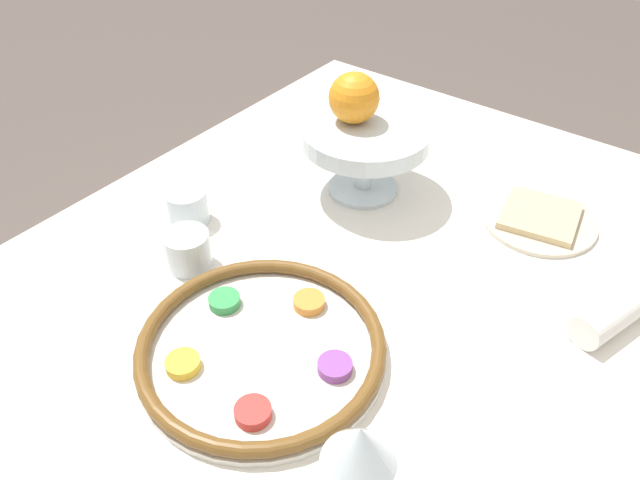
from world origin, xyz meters
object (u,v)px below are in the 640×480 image
at_px(fruit_stand, 365,140).
at_px(orange_fruit, 354,98).
at_px(wine_glass, 359,449).
at_px(cup_mid, 187,206).
at_px(seder_plate, 261,347).
at_px(napkin_roll, 622,306).
at_px(cup_far, 379,131).
at_px(bread_plate, 539,219).
at_px(cup_near, 188,250).

xyz_separation_m(fruit_stand, orange_fruit, (0.00, 0.03, 0.07)).
bearing_deg(wine_glass, cup_mid, 64.90).
relative_size(seder_plate, wine_glass, 2.46).
height_order(fruit_stand, napkin_roll, fruit_stand).
relative_size(napkin_roll, cup_far, 2.64).
distance_m(bread_plate, cup_mid, 0.59).
bearing_deg(seder_plate, wine_glass, -112.94).
height_order(fruit_stand, orange_fruit, orange_fruit).
xyz_separation_m(wine_glass, napkin_roll, (0.44, -0.14, -0.07)).
distance_m(fruit_stand, bread_plate, 0.32).
xyz_separation_m(orange_fruit, cup_mid, (-0.26, 0.15, -0.14)).
bearing_deg(cup_mid, cup_near, -133.06).
bearing_deg(orange_fruit, wine_glass, -144.44).
bearing_deg(cup_far, orange_fruit, -165.86).
height_order(orange_fruit, cup_near, orange_fruit).
xyz_separation_m(bread_plate, cup_near, (-0.43, 0.39, 0.02)).
height_order(seder_plate, napkin_roll, napkin_roll).
height_order(seder_plate, fruit_stand, fruit_stand).
height_order(fruit_stand, cup_mid, fruit_stand).
relative_size(seder_plate, napkin_roll, 1.78).
distance_m(bread_plate, cup_far, 0.36).
height_order(bread_plate, cup_near, cup_near).
relative_size(fruit_stand, cup_near, 3.17).
distance_m(seder_plate, cup_near, 0.22).
bearing_deg(cup_mid, orange_fruit, -30.89).
height_order(wine_glass, orange_fruit, orange_fruit).
xyz_separation_m(orange_fruit, bread_plate, (0.10, -0.32, -0.16)).
height_order(wine_glass, bread_plate, wine_glass).
relative_size(cup_near, cup_far, 1.00).
height_order(orange_fruit, bread_plate, orange_fruit).
relative_size(wine_glass, orange_fruit, 1.56).
height_order(fruit_stand, bread_plate, fruit_stand).
xyz_separation_m(fruit_stand, bread_plate, (0.10, -0.29, -0.09)).
relative_size(cup_mid, cup_far, 1.00).
height_order(seder_plate, wine_glass, wine_glass).
distance_m(bread_plate, cup_near, 0.58).
distance_m(seder_plate, cup_mid, 0.33).
bearing_deg(bread_plate, cup_far, 81.97).
bearing_deg(cup_near, seder_plate, -108.19).
distance_m(seder_plate, wine_glass, 0.25).
distance_m(seder_plate, cup_far, 0.58).
distance_m(orange_fruit, cup_near, 0.37).
bearing_deg(cup_near, napkin_roll, -63.24).
bearing_deg(cup_far, napkin_roll, -110.27).
xyz_separation_m(seder_plate, wine_glass, (-0.09, -0.21, 0.08)).
bearing_deg(orange_fruit, cup_far, 14.14).
height_order(wine_glass, cup_far, wine_glass).
height_order(napkin_roll, cup_near, cup_near).
xyz_separation_m(bread_plate, napkin_roll, (-0.15, -0.18, 0.02)).
bearing_deg(seder_plate, cup_near, 71.81).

